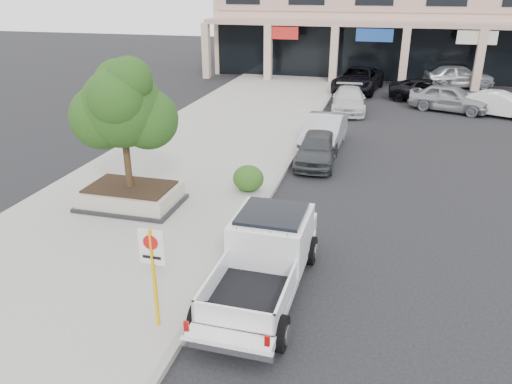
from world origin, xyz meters
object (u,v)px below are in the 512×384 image
curb_car_d (358,80)px  planter_tree (128,107)px  curb_car_b (324,132)px  curb_car_c (349,100)px  lot_car_b (500,104)px  lot_car_e (459,76)px  no_parking_sign (153,265)px  lot_car_a (450,98)px  planter (131,196)px  pickup_truck (262,262)px  lot_car_d (428,90)px  curb_car_a (317,148)px

curb_car_d → planter_tree: bearing=-96.9°
curb_car_b → curb_car_c: 7.46m
curb_car_d → lot_car_b: size_ratio=1.43×
curb_car_b → lot_car_e: 18.49m
curb_car_b → lot_car_e: (7.43, 16.93, 0.08)m
no_parking_sign → lot_car_a: no_parking_sign is taller
curb_car_b → lot_car_b: bearing=45.8°
planter → no_parking_sign: (3.59, -5.60, 1.16)m
pickup_truck → curb_car_b: (-0.15, 12.05, -0.12)m
pickup_truck → curb_car_b: pickup_truck is taller
curb_car_b → lot_car_d: 12.73m
curb_car_b → planter_tree: bearing=-119.8°
planter → lot_car_b: size_ratio=0.77×
planter → planter_tree: (0.13, 0.15, 2.94)m
pickup_truck → curb_car_a: bearing=91.5°
planter_tree → pickup_truck: planter_tree is taller
curb_car_a → lot_car_a: 12.84m
planter → curb_car_d: 22.71m
pickup_truck → lot_car_d: bearing=79.0°
curb_car_d → curb_car_b: bearing=-84.6°
curb_car_a → curb_car_b: bearing=88.7°
planter_tree → lot_car_d: bearing=62.9°
planter → planter_tree: size_ratio=0.80×
lot_car_b → lot_car_e: (-1.36, 8.51, 0.14)m
planter → lot_car_e: size_ratio=0.66×
no_parking_sign → lot_car_b: size_ratio=0.55×
no_parking_sign → pickup_truck: 2.76m
lot_car_e → curb_car_a: bearing=145.7°
curb_car_a → curb_car_c: curb_car_c is taller
curb_car_a → curb_car_b: curb_car_b is taller
curb_car_a → pickup_truck: bearing=-91.1°
lot_car_b → lot_car_d: bearing=71.3°
pickup_truck → curb_car_c: 19.51m
no_parking_sign → curb_car_c: bearing=84.4°
curb_car_d → lot_car_a: (5.64, -4.57, -0.05)m
curb_car_c → planter_tree: bearing=-114.4°
no_parking_sign → pickup_truck: no_parking_sign is taller
lot_car_d → curb_car_a: bearing=166.4°
lot_car_d → lot_car_e: size_ratio=1.00×
curb_car_a → no_parking_sign: bearing=-100.0°
curb_car_c → lot_car_e: 11.78m
no_parking_sign → lot_car_d: size_ratio=0.47×
pickup_truck → lot_car_a: bearing=74.8°
curb_car_b → lot_car_a: lot_car_a is taller
lot_car_e → lot_car_b: bearing=175.9°
curb_car_b → curb_car_d: 13.59m
no_parking_sign → curb_car_b: (1.65, 13.99, -0.89)m
curb_car_b → lot_car_b: size_ratio=1.08×
curb_car_b → lot_car_a: bearing=57.7°
lot_car_a → lot_car_e: (1.27, 7.92, 0.05)m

